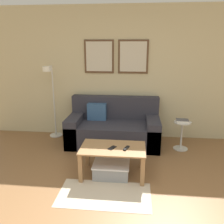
% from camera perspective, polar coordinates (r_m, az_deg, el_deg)
% --- Properties ---
extents(wall_back, '(5.60, 0.09, 2.55)m').
position_cam_1_polar(wall_back, '(4.71, 3.38, 9.22)').
color(wall_back, '#C6BC93').
rests_on(wall_back, ground_plane).
extents(area_rug, '(1.17, 0.62, 0.01)m').
position_cam_1_polar(area_rug, '(3.18, -1.83, -19.23)').
color(area_rug, '#C1B299').
rests_on(area_rug, ground_plane).
extents(couch, '(1.70, 0.86, 0.86)m').
position_cam_1_polar(couch, '(4.52, 0.37, -3.95)').
color(couch, '#2D2D38').
rests_on(couch, ground_plane).
extents(coffee_table, '(0.92, 0.55, 0.43)m').
position_cam_1_polar(coffee_table, '(3.42, 0.22, -9.77)').
color(coffee_table, '#997047').
rests_on(coffee_table, ground_plane).
extents(storage_bin, '(0.52, 0.44, 0.20)m').
position_cam_1_polar(storage_bin, '(3.53, -0.12, -13.42)').
color(storage_bin, gray).
rests_on(storage_bin, ground_plane).
extents(floor_lamp, '(0.26, 0.46, 1.45)m').
position_cam_1_polar(floor_lamp, '(4.76, -14.34, 3.49)').
color(floor_lamp, silver).
rests_on(floor_lamp, ground_plane).
extents(side_table, '(0.30, 0.30, 0.52)m').
position_cam_1_polar(side_table, '(4.43, 16.42, -4.85)').
color(side_table, silver).
rests_on(side_table, ground_plane).
extents(book_stack, '(0.22, 0.17, 0.04)m').
position_cam_1_polar(book_stack, '(4.35, 16.58, -2.03)').
color(book_stack, silver).
rests_on(book_stack, side_table).
extents(remote_control, '(0.09, 0.15, 0.02)m').
position_cam_1_polar(remote_control, '(3.34, 3.46, -8.67)').
color(remote_control, black).
rests_on(remote_control, coffee_table).
extents(cell_phone, '(0.12, 0.15, 0.01)m').
position_cam_1_polar(cell_phone, '(3.36, 0.04, -8.61)').
color(cell_phone, black).
rests_on(cell_phone, coffee_table).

